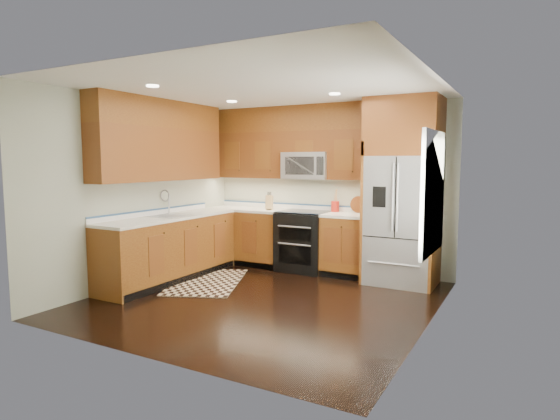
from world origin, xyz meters
The scene contains 16 objects.
ground centered at (0.00, 0.00, 0.00)m, with size 4.00×4.00×0.00m, color black.
wall_back centered at (0.00, 2.00, 1.30)m, with size 4.00×0.02×2.60m, color #B5BBA8.
wall_left centered at (-2.00, 0.00, 1.30)m, with size 0.02×4.00×2.60m, color #B5BBA8.
wall_right centered at (2.00, 0.00, 1.30)m, with size 0.02×4.00×2.60m, color #B5BBA8.
window centered at (1.98, 0.20, 1.40)m, with size 0.04×1.10×1.30m.
base_cabinets centered at (-1.23, 0.90, 0.45)m, with size 2.85×3.00×0.90m.
countertop centered at (-1.09, 1.01, 0.92)m, with size 2.86×3.01×0.04m.
upper_cabinets centered at (-1.15, 1.09, 2.02)m, with size 2.85×3.00×1.15m.
range centered at (-0.25, 1.67, 0.47)m, with size 0.76×0.67×0.95m.
microwave centered at (-0.25, 1.80, 1.66)m, with size 0.76×0.40×0.42m.
refrigerator centered at (1.30, 1.63, 1.30)m, with size 0.98×0.75×2.60m.
sink_faucet centered at (-1.73, 0.23, 0.99)m, with size 0.54×0.44×0.37m.
rug centered at (-1.15, 0.35, 0.01)m, with size 0.92×1.53×0.01m, color black.
knife_block centered at (-0.89, 1.69, 1.06)m, with size 0.15×0.17×0.29m.
utensil_crock centered at (0.19, 1.88, 1.06)m, with size 0.16×0.16×0.36m.
cutting_board centered at (0.55, 1.94, 0.95)m, with size 0.26×0.26×0.02m, color brown.
Camera 1 is at (2.93, -4.92, 1.73)m, focal length 30.00 mm.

